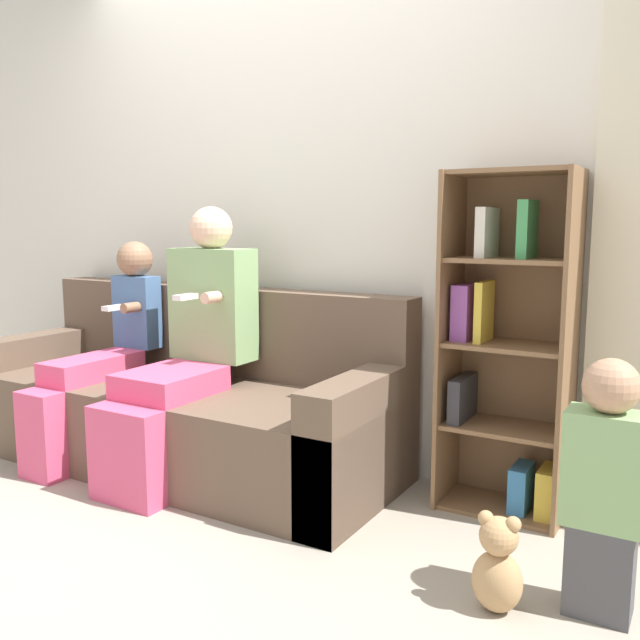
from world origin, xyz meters
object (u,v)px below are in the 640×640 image
at_px(child_seated, 100,350).
at_px(couch, 184,406).
at_px(bookshelf, 507,349).
at_px(toddler_standing, 605,487).
at_px(adult_seated, 188,340).
at_px(teddy_bear, 498,566).

bearing_deg(child_seated, couch, 19.08).
bearing_deg(bookshelf, toddler_standing, -53.01).
xyz_separation_m(adult_seated, toddler_standing, (1.84, -0.25, -0.24)).
distance_m(couch, toddler_standing, 2.01).
bearing_deg(toddler_standing, couch, 169.71).
bearing_deg(couch, bookshelf, 10.26).
xyz_separation_m(couch, toddler_standing, (1.97, -0.36, 0.12)).
distance_m(couch, child_seated, 0.51).
height_order(toddler_standing, teddy_bear, toddler_standing).
distance_m(bookshelf, teddy_bear, 0.96).
height_order(couch, bookshelf, bookshelf).
xyz_separation_m(adult_seated, child_seated, (-0.55, -0.04, -0.09)).
relative_size(child_seated, teddy_bear, 3.44).
distance_m(adult_seated, teddy_bear, 1.69).
relative_size(toddler_standing, bookshelf, 0.57).
bearing_deg(teddy_bear, couch, 163.46).
relative_size(bookshelf, teddy_bear, 4.40).
relative_size(adult_seated, teddy_bear, 4.00).
bearing_deg(toddler_standing, bookshelf, 126.99).
xyz_separation_m(couch, teddy_bear, (1.70, -0.51, -0.14)).
bearing_deg(adult_seated, child_seated, -176.10).
bearing_deg(child_seated, toddler_standing, -5.15).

